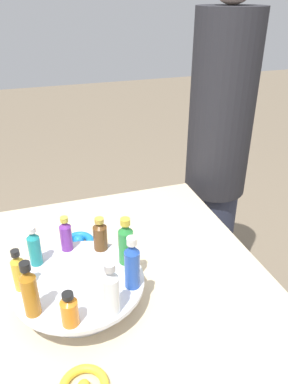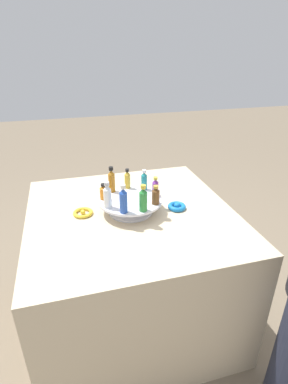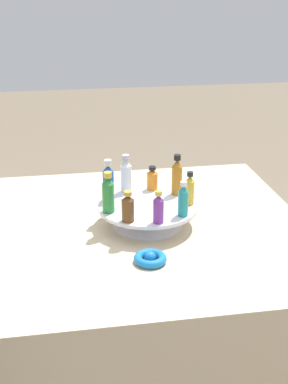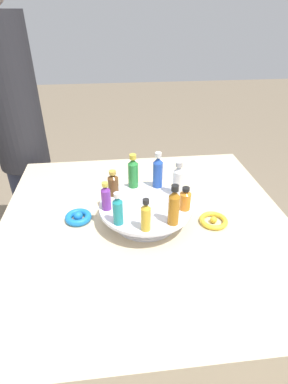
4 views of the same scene
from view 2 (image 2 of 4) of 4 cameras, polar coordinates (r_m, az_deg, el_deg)
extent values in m
plane|color=#756651|center=(2.12, -2.11, -21.76)|extent=(12.00, 12.00, 0.00)
cube|color=beige|center=(1.85, -2.30, -13.90)|extent=(1.10, 1.10, 0.76)
cylinder|color=silver|center=(1.63, -2.54, -3.55)|extent=(0.24, 0.24, 0.01)
cylinder|color=silver|center=(1.62, -2.57, -2.57)|extent=(0.13, 0.13, 0.05)
cylinder|color=silver|center=(1.60, -2.59, -1.53)|extent=(0.34, 0.34, 0.01)
cylinder|color=#288438|center=(1.46, -0.15, -1.86)|extent=(0.04, 0.04, 0.10)
cone|color=#288438|center=(1.43, -0.15, 0.28)|extent=(0.04, 0.04, 0.02)
cylinder|color=gold|center=(1.43, -0.15, 1.00)|extent=(0.03, 0.03, 0.02)
cylinder|color=brown|center=(1.53, 2.23, -1.02)|extent=(0.04, 0.04, 0.07)
cone|color=brown|center=(1.51, 2.26, 0.48)|extent=(0.04, 0.04, 0.02)
cylinder|color=#B79338|center=(1.51, 2.27, 0.97)|extent=(0.03, 0.03, 0.01)
cylinder|color=#702D93|center=(1.62, 2.18, 0.62)|extent=(0.03, 0.03, 0.08)
cone|color=#702D93|center=(1.60, 2.20, 2.13)|extent=(0.03, 0.03, 0.02)
cylinder|color=gold|center=(1.59, 2.21, 2.64)|extent=(0.02, 0.02, 0.01)
cylinder|color=teal|center=(1.69, 0.02, 1.84)|extent=(0.03, 0.03, 0.08)
cone|color=teal|center=(1.66, 0.02, 3.46)|extent=(0.03, 0.03, 0.02)
cylinder|color=silver|center=(1.66, 0.02, 4.00)|extent=(0.02, 0.02, 0.02)
cylinder|color=gold|center=(1.71, -3.17, 2.08)|extent=(0.03, 0.03, 0.08)
cone|color=gold|center=(1.68, -3.21, 3.65)|extent=(0.03, 0.03, 0.02)
cylinder|color=black|center=(1.68, -3.23, 4.17)|extent=(0.02, 0.02, 0.01)
cylinder|color=#AD6B19|center=(1.67, -6.17, 1.74)|extent=(0.04, 0.04, 0.10)
cone|color=#AD6B19|center=(1.64, -6.28, 3.77)|extent=(0.04, 0.04, 0.02)
cylinder|color=black|center=(1.63, -6.31, 4.45)|extent=(0.02, 0.02, 0.02)
cylinder|color=orange|center=(1.60, -7.69, -0.29)|extent=(0.04, 0.04, 0.06)
cone|color=orange|center=(1.58, -7.77, 0.94)|extent=(0.04, 0.04, 0.01)
cylinder|color=black|center=(1.58, -7.80, 1.36)|extent=(0.03, 0.03, 0.01)
cylinder|color=silver|center=(1.50, -6.96, -1.22)|extent=(0.04, 0.04, 0.10)
cone|color=silver|center=(1.48, -7.09, 0.87)|extent=(0.04, 0.04, 0.02)
cylinder|color=#B2B2B7|center=(1.47, -7.13, 1.57)|extent=(0.03, 0.03, 0.02)
cylinder|color=#234CAD|center=(1.45, -3.93, -2.04)|extent=(0.04, 0.04, 0.11)
cone|color=#234CAD|center=(1.42, -4.01, 0.24)|extent=(0.04, 0.04, 0.02)
cylinder|color=silver|center=(1.41, -4.03, 1.01)|extent=(0.03, 0.03, 0.02)
torus|color=gold|center=(1.63, -11.54, -3.90)|extent=(0.11, 0.11, 0.02)
sphere|color=gold|center=(1.63, -11.55, -3.79)|extent=(0.03, 0.03, 0.03)
torus|color=blue|center=(1.66, 6.27, -2.76)|extent=(0.10, 0.10, 0.03)
sphere|color=blue|center=(1.66, 6.28, -2.61)|extent=(0.04, 0.04, 0.04)
camera|label=1|loc=(1.52, -34.73, 19.13)|focal=35.00mm
camera|label=3|loc=(2.23, 48.37, 18.15)|focal=50.00mm
camera|label=4|loc=(2.32, -5.59, 23.20)|focal=28.00mm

